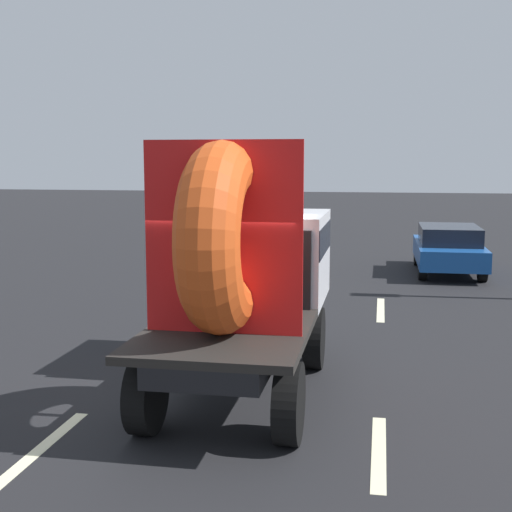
{
  "coord_description": "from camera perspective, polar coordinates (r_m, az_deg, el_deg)",
  "views": [
    {
      "loc": [
        2.22,
        -9.05,
        3.22
      ],
      "look_at": [
        0.39,
        1.01,
        1.79
      ],
      "focal_mm": 48.49,
      "sensor_mm": 36.0,
      "label": 1
    }
  ],
  "objects": [
    {
      "name": "flatbed_truck",
      "position": [
        9.67,
        -0.73,
        -0.91
      ],
      "size": [
        2.02,
        4.8,
        3.45
      ],
      "color": "black",
      "rests_on": "ground_plane"
    },
    {
      "name": "lane_dash_right_near",
      "position": [
        8.09,
        10.1,
        -15.58
      ],
      "size": [
        0.16,
        2.04,
        0.01
      ],
      "primitive_type": "cube",
      "rotation": [
        0.0,
        0.0,
        1.57
      ],
      "color": "beige",
      "rests_on": "ground_plane"
    },
    {
      "name": "lane_dash_left_far",
      "position": [
        15.44,
        -3.8,
        -4.07
      ],
      "size": [
        0.16,
        2.77,
        0.01
      ],
      "primitive_type": "cube",
      "rotation": [
        0.0,
        0.0,
        1.57
      ],
      "color": "beige",
      "rests_on": "ground_plane"
    },
    {
      "name": "distant_sedan",
      "position": [
        20.4,
        15.59,
        0.66
      ],
      "size": [
        1.78,
        4.16,
        1.36
      ],
      "color": "black",
      "rests_on": "ground_plane"
    },
    {
      "name": "ground_plane",
      "position": [
        9.86,
        -3.33,
        -11.11
      ],
      "size": [
        120.0,
        120.0,
        0.0
      ],
      "primitive_type": "plane",
      "color": "black"
    },
    {
      "name": "lane_dash_left_near",
      "position": [
        8.31,
        -17.7,
        -15.2
      ],
      "size": [
        0.16,
        2.41,
        0.01
      ],
      "primitive_type": "cube",
      "rotation": [
        0.0,
        0.0,
        1.57
      ],
      "color": "beige",
      "rests_on": "ground_plane"
    },
    {
      "name": "lane_dash_right_far",
      "position": [
        15.21,
        10.25,
        -4.37
      ],
      "size": [
        0.16,
        2.42,
        0.01
      ],
      "primitive_type": "cube",
      "rotation": [
        0.0,
        0.0,
        1.57
      ],
      "color": "beige",
      "rests_on": "ground_plane"
    }
  ]
}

